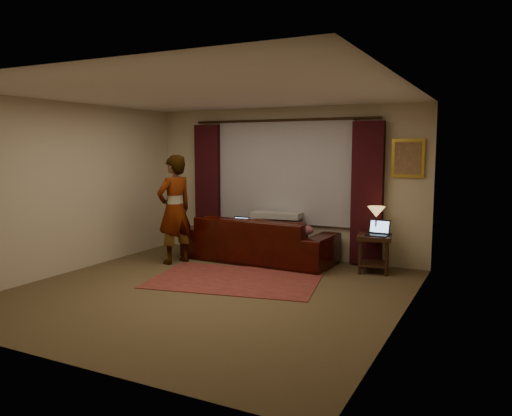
{
  "coord_description": "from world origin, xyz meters",
  "views": [
    {
      "loc": [
        3.48,
        -5.52,
        1.9
      ],
      "look_at": [
        0.1,
        1.2,
        1.0
      ],
      "focal_mm": 35.0,
      "sensor_mm": 36.0,
      "label": 1
    }
  ],
  "objects_px": {
    "laptop_table": "(377,228)",
    "person": "(175,209)",
    "end_table": "(374,254)",
    "laptop_sofa": "(238,224)",
    "tiffany_lamp": "(376,220)",
    "sofa": "(259,230)"
  },
  "relations": [
    {
      "from": "sofa",
      "to": "end_table",
      "type": "xyz_separation_m",
      "value": [
        1.94,
        0.08,
        -0.23
      ]
    },
    {
      "from": "laptop_sofa",
      "to": "laptop_table",
      "type": "bearing_deg",
      "value": 7.29
    },
    {
      "from": "laptop_sofa",
      "to": "laptop_table",
      "type": "xyz_separation_m",
      "value": [
        2.31,
        0.17,
        0.07
      ]
    },
    {
      "from": "laptop_sofa",
      "to": "end_table",
      "type": "height_order",
      "value": "laptop_sofa"
    },
    {
      "from": "sofa",
      "to": "end_table",
      "type": "height_order",
      "value": "sofa"
    },
    {
      "from": "laptop_table",
      "to": "person",
      "type": "bearing_deg",
      "value": -162.51
    },
    {
      "from": "end_table",
      "to": "tiffany_lamp",
      "type": "xyz_separation_m",
      "value": [
        0.0,
        0.07,
        0.51
      ]
    },
    {
      "from": "sofa",
      "to": "laptop_table",
      "type": "relative_size",
      "value": 7.37
    },
    {
      "from": "tiffany_lamp",
      "to": "laptop_table",
      "type": "bearing_deg",
      "value": -66.33
    },
    {
      "from": "person",
      "to": "laptop_table",
      "type": "bearing_deg",
      "value": 121.79
    },
    {
      "from": "sofa",
      "to": "tiffany_lamp",
      "type": "xyz_separation_m",
      "value": [
        1.94,
        0.15,
        0.28
      ]
    },
    {
      "from": "sofa",
      "to": "tiffany_lamp",
      "type": "distance_m",
      "value": 1.97
    },
    {
      "from": "sofa",
      "to": "laptop_table",
      "type": "distance_m",
      "value": 2.0
    },
    {
      "from": "laptop_table",
      "to": "laptop_sofa",
      "type": "bearing_deg",
      "value": -172.34
    },
    {
      "from": "sofa",
      "to": "end_table",
      "type": "distance_m",
      "value": 1.95
    },
    {
      "from": "tiffany_lamp",
      "to": "end_table",
      "type": "bearing_deg",
      "value": -91.81
    },
    {
      "from": "sofa",
      "to": "laptop_sofa",
      "type": "bearing_deg",
      "value": 25.38
    },
    {
      "from": "sofa",
      "to": "laptop_table",
      "type": "bearing_deg",
      "value": -177.06
    },
    {
      "from": "sofa",
      "to": "person",
      "type": "relative_size",
      "value": 1.44
    },
    {
      "from": "sofa",
      "to": "laptop_table",
      "type": "xyz_separation_m",
      "value": [
        1.99,
        0.03,
        0.18
      ]
    },
    {
      "from": "laptop_sofa",
      "to": "tiffany_lamp",
      "type": "xyz_separation_m",
      "value": [
        2.26,
        0.29,
        0.17
      ]
    },
    {
      "from": "laptop_table",
      "to": "end_table",
      "type": "bearing_deg",
      "value": 140.47
    }
  ]
}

